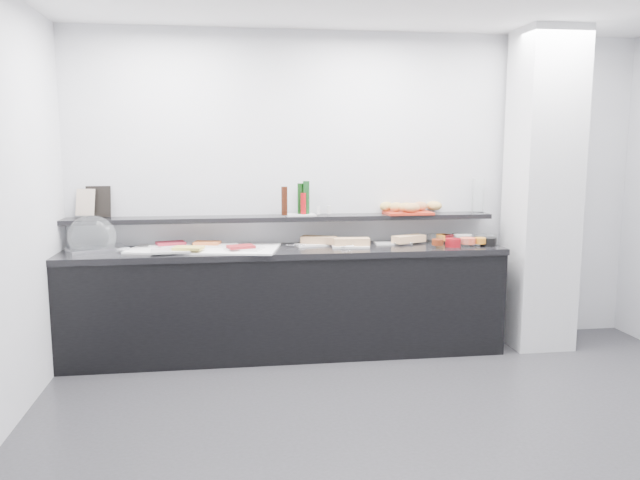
{
  "coord_description": "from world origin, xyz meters",
  "views": [
    {
      "loc": [
        -1.14,
        -3.36,
        1.72
      ],
      "look_at": [
        -0.45,
        1.45,
        1.0
      ],
      "focal_mm": 35.0,
      "sensor_mm": 36.0,
      "label": 1
    }
  ],
  "objects": [
    {
      "name": "platter_cheese",
      "position": [
        -1.62,
        1.56,
        0.92
      ],
      "size": [
        0.32,
        0.23,
        0.01
      ],
      "primitive_type": "cube",
      "rotation": [
        0.0,
        0.0,
        0.1
      ],
      "color": "silver",
      "rests_on": "linen_runner"
    },
    {
      "name": "fill_glass_cream",
      "position": [
        0.86,
        1.8,
        0.95
      ],
      "size": [
        0.21,
        0.21,
        0.05
      ],
      "primitive_type": "cylinder",
      "rotation": [
        0.0,
        0.0,
        -0.36
      ],
      "color": "silver",
      "rests_on": "bowl_glass_cream"
    },
    {
      "name": "ground",
      "position": [
        0.0,
        0.0,
        0.0
      ],
      "size": [
        5.0,
        5.0,
        0.0
      ],
      "primitive_type": "plane",
      "color": "#2D2D30",
      "rests_on": "ground"
    },
    {
      "name": "bread_roll_sw",
      "position": [
        0.36,
        1.85,
        1.21
      ],
      "size": [
        0.15,
        0.1,
        0.08
      ],
      "primitive_type": "ellipsoid",
      "rotation": [
        0.0,
        0.0,
        0.02
      ],
      "color": "tan",
      "rests_on": "bread_tray"
    },
    {
      "name": "sandwich_plate_left",
      "position": [
        -0.43,
        1.81,
        0.91
      ],
      "size": [
        0.37,
        0.21,
        0.01
      ],
      "primitive_type": "cube",
      "rotation": [
        0.0,
        0.0,
        0.19
      ],
      "color": "white",
      "rests_on": "counter_top"
    },
    {
      "name": "bread_roll_n",
      "position": [
        0.51,
        1.93,
        1.21
      ],
      "size": [
        0.16,
        0.12,
        0.08
      ],
      "primitive_type": "ellipsoid",
      "rotation": [
        0.0,
        0.0,
        0.22
      ],
      "color": "#B77545",
      "rests_on": "bread_tray"
    },
    {
      "name": "bowl_glass_cream",
      "position": [
        1.06,
        1.77,
        0.94
      ],
      "size": [
        0.25,
        0.25,
        0.07
      ],
      "primitive_type": "cylinder",
      "rotation": [
        0.0,
        0.0,
        -0.36
      ],
      "color": "silver",
      "rests_on": "counter_top"
    },
    {
      "name": "condiment_tray",
      "position": [
        -0.56,
        1.89,
        1.16
      ],
      "size": [
        0.27,
        0.18,
        0.01
      ],
      "primitive_type": "cube",
      "rotation": [
        0.0,
        0.0,
        0.08
      ],
      "color": "white",
      "rests_on": "wall_shelf"
    },
    {
      "name": "buffet_cabinet",
      "position": [
        -0.7,
        1.7,
        0.42
      ],
      "size": [
        3.6,
        0.6,
        0.85
      ],
      "primitive_type": "cube",
      "color": "black",
      "rests_on": "ground"
    },
    {
      "name": "fill_red_jam",
      "position": [
        0.55,
        1.54,
        0.95
      ],
      "size": [
        0.12,
        0.12,
        0.05
      ],
      "primitive_type": "cylinder",
      "rotation": [
        0.0,
        0.0,
        -0.4
      ],
      "color": "#5D200D",
      "rests_on": "bowl_red_jam"
    },
    {
      "name": "bread_roll_nw",
      "position": [
        0.21,
        1.95,
        1.21
      ],
      "size": [
        0.15,
        0.13,
        0.08
      ],
      "primitive_type": "ellipsoid",
      "rotation": [
        0.0,
        0.0,
        0.39
      ],
      "color": "tan",
      "rests_on": "bread_tray"
    },
    {
      "name": "platter_meat_a",
      "position": [
        -1.61,
        1.84,
        0.92
      ],
      "size": [
        0.4,
        0.35,
        0.01
      ],
      "primitive_type": "cube",
      "rotation": [
        0.0,
        0.0,
        -0.42
      ],
      "color": "silver",
      "rests_on": "linen_runner"
    },
    {
      "name": "bottle_green_b",
      "position": [
        -0.5,
        1.9,
        1.3
      ],
      "size": [
        0.07,
        0.07,
        0.28
      ],
      "primitive_type": "cylinder",
      "rotation": [
        0.0,
        0.0,
        -0.37
      ],
      "color": "#113E16",
      "rests_on": "condiment_tray"
    },
    {
      "name": "bowl_glass_salmon",
      "position": [
        0.79,
        1.61,
        0.94
      ],
      "size": [
        0.2,
        0.2,
        0.07
      ],
      "primitive_type": "cylinder",
      "rotation": [
        0.0,
        0.0,
        -0.15
      ],
      "color": "white",
      "rests_on": "counter_top"
    },
    {
      "name": "bread_tray",
      "position": [
        0.38,
        1.88,
        1.16
      ],
      "size": [
        0.4,
        0.29,
        0.02
      ],
      "primitive_type": "cube",
      "rotation": [
        0.0,
        0.0,
        0.02
      ],
      "color": "#AE2612",
      "rests_on": "wall_shelf"
    },
    {
      "name": "food_meat_a",
      "position": [
        -1.64,
        1.84,
        0.94
      ],
      "size": [
        0.26,
        0.2,
        0.02
      ],
      "primitive_type": "cube",
      "rotation": [
        0.0,
        0.0,
        0.29
      ],
      "color": "maroon",
      "rests_on": "platter_meat_a"
    },
    {
      "name": "fill_glass_fruit",
      "position": [
        0.69,
        1.82,
        0.95
      ],
      "size": [
        0.15,
        0.15,
        0.05
      ],
      "primitive_type": "cylinder",
      "rotation": [
        0.0,
        0.0,
        0.22
      ],
      "color": "orange",
      "rests_on": "bowl_glass_fruit"
    },
    {
      "name": "fill_black_fruit",
      "position": [
        0.93,
        1.58,
        0.95
      ],
      "size": [
        0.12,
        0.12,
        0.05
      ],
      "primitive_type": "cylinder",
      "rotation": [
        0.0,
        0.0,
        0.23
      ],
      "color": "orange",
      "rests_on": "bowl_black_fruit"
    },
    {
      "name": "linen_runner",
      "position": [
        -1.36,
        1.74,
        0.91
      ],
      "size": [
        1.27,
        0.79,
        0.01
      ],
      "primitive_type": "cube",
      "rotation": [
        0.0,
        0.0,
        -0.21
      ],
      "color": "white",
      "rests_on": "counter_top"
    },
    {
      "name": "tongs_mid",
      "position": [
        -0.18,
        1.62,
        0.92
      ],
      "size": [
        0.15,
        0.07,
        0.01
      ],
      "primitive_type": "cylinder",
      "rotation": [
        0.0,
        1.57,
        0.37
      ],
      "color": "silver",
      "rests_on": "sandwich_plate_mid"
    },
    {
      "name": "bowl_red_jam",
      "position": [
        0.69,
        1.58,
        0.94
      ],
      "size": [
        0.14,
        0.14,
        0.07
      ],
      "primitive_type": "cylinder",
      "rotation": [
        0.0,
        0.0,
        -0.06
      ],
      "color": "maroon",
      "rests_on": "counter_top"
    },
    {
      "name": "cloche_base",
      "position": [
        -2.2,
        1.72,
        0.92
      ],
      "size": [
        0.52,
        0.44,
        0.04
      ],
      "primitive_type": "cube",
      "rotation": [
        0.0,
        0.0,
        0.43
      ],
      "color": "#B4B5BB",
      "rests_on": "counter_top"
    },
    {
      "name": "platter_meat_b",
      "position": [
        -1.04,
        1.6,
        0.92
      ],
      "size": [
        0.33,
        0.28,
        0.01
      ],
      "primitive_type": "cube",
      "rotation": [
        0.0,
        0.0,
        -0.39
      ],
      "color": "white",
      "rests_on": "linen_runner"
    },
    {
      "name": "print_art",
      "position": [
        -2.32,
        1.93,
        1.28
      ],
      "size": [
        0.17,
        0.09,
        0.22
      ],
      "primitive_type": "cube",
      "rotation": [
        -0.21,
        0.0,
        -0.27
      ],
      "color": "#C9A691",
      "rests_on": "framed_print"
    },
    {
      "name": "bread_roll_s",
      "position": [
        0.4,
        1.8,
        1.21
      ],
      "size": [
        0.18,
        0.14,
        0.08
      ],
      "primitive_type": "ellipsoid",
      "rotation": [
        0.0,
        0.0,
        0.32
      ],
      "color": "#BD8348",
      "rests_on": "bread_tray"
    },
    {
      "name": "food_cheese",
      "position": [
        -1.48,
        1.56,
        0.94
      ],
      "size": [
        0.25,
        0.2,
        0.02
      ],
      "primitive_type": "cube",
      "rotation": [
        0.0,
        0.0,
        -0.26
      ],
      "color": "#CEBA50",
      "rests_on": "platter_cheese"
    },
    {
      "name": "bottle_brown",
      "position": [
        -0.7,
        1.81,
        1.28
      ],
      "size": [
        0.06,
        0.06,
        0.24
      ],
      "primitive_type": "cylinder",
      "rotation": [
        0.0,
        0.0,
        -0.29
      ],
      "color": "#321309",
      "rests_on": "condiment_tray"
    },
    {
      "name": "back_wall",
      "position": [
        0.0,
        2.0,
        1.35
      ],
      "size": [
        5.0,
        0.02,
        2.7
      ],
      "primitive_type": "cube",
      "color": "silver",
      "rests_on": "ground"
    },
    {
      "name": "tongs_left",
      "position": [
        -0.62,
        1.73,
        0.92
      ],
      "size": [
        0.16,
        0.02,
        0.01
      ],
      "primitive_type": "cylinder",
      "rotation": [
        0.0,
        1.57,
        -0.07
      ],
      "color": "#BABCC2",
      "rests_on": "sandwich_plate_left"
    },
    {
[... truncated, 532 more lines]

